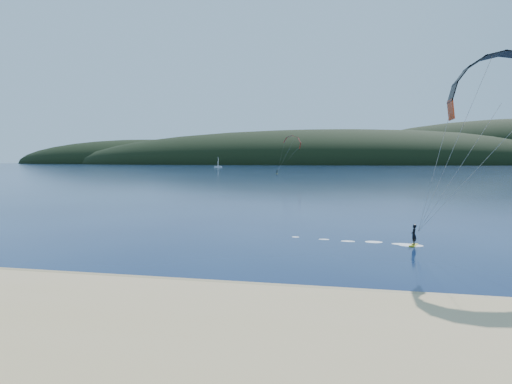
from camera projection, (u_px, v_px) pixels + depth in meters
ground at (116, 309)px, 22.04m from camera, size 1800.00×1800.00×0.00m
wet_sand at (156, 283)px, 26.42m from camera, size 220.00×2.50×0.10m
headland at (351, 164)px, 747.95m from camera, size 1200.00×310.00×140.00m
kitesurfer_near at (496, 109)px, 33.57m from camera, size 20.08×5.99×13.91m
kitesurfer_far at (292, 145)px, 226.62m from camera, size 13.59×6.90×18.50m
sailboat at (218, 167)px, 437.86m from camera, size 7.65×4.77×10.66m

